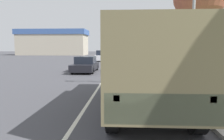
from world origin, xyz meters
TOP-DOWN VIEW (x-y plane):
  - ground_plane at (0.00, 40.00)m, footprint 180.00×180.00m
  - lane_centre_stripe at (0.00, 40.00)m, footprint 0.12×120.00m
  - sidewalk_right at (4.50, 40.00)m, footprint 1.80×120.00m
  - grass_strip_right at (8.90, 40.00)m, footprint 7.00×120.00m
  - military_truck at (2.11, 9.67)m, footprint 2.35×7.50m
  - car_nearest_ahead at (-2.03, 20.98)m, footprint 1.82×4.75m
  - car_second_ahead at (-2.16, 36.35)m, footprint 1.87×3.93m
  - car_third_ahead at (-2.08, 44.10)m, footprint 1.78×4.54m
  - car_fourth_ahead at (-1.85, 56.59)m, footprint 1.88×4.13m
  - car_farthest_ahead at (-1.66, 67.76)m, footprint 1.81×4.03m
  - lamp_post at (4.52, 13.21)m, footprint 1.69×0.24m
  - tree_far_right at (9.89, 32.22)m, footprint 2.89×2.89m
  - building_distant at (-19.49, 65.40)m, footprint 20.02×8.48m

SIDE VIEW (x-z plane):
  - ground_plane at x=0.00m, z-range 0.00..0.00m
  - lane_centre_stripe at x=0.00m, z-range 0.00..0.00m
  - grass_strip_right at x=8.90m, z-range 0.00..0.02m
  - sidewalk_right at x=4.50m, z-range 0.00..0.12m
  - car_nearest_ahead at x=-2.03m, z-range -0.06..1.30m
  - car_fourth_ahead at x=-1.85m, z-range -0.08..1.51m
  - car_farthest_ahead at x=-1.66m, z-range -0.09..1.52m
  - car_second_ahead at x=-2.16m, z-range -0.10..1.61m
  - car_third_ahead at x=-2.08m, z-range -0.10..1.64m
  - military_truck at x=2.11m, z-range 0.20..2.97m
  - building_distant at x=-19.49m, z-range 0.05..7.36m
  - lamp_post at x=4.52m, z-range 0.77..7.01m
  - tree_far_right at x=9.89m, z-range 2.35..10.05m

